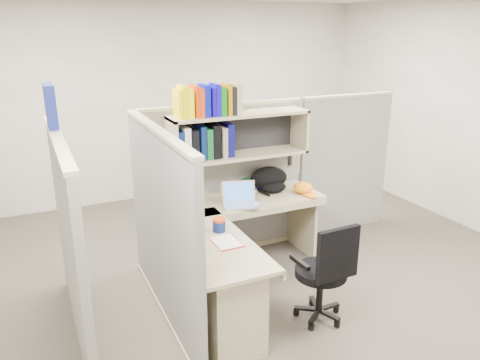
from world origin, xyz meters
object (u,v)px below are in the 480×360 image
laptop (240,195)px  backpack (271,180)px  task_chair (323,287)px  snack_canister (219,225)px  desk (233,273)px

laptop → backpack: (0.48, 0.28, 0.01)m
laptop → task_chair: bearing=-56.8°
snack_canister → task_chair: size_ratio=0.13×
laptop → backpack: 0.55m
backpack → task_chair: 1.37m
desk → task_chair: size_ratio=1.93×
snack_canister → task_chair: (0.69, -0.54, -0.47)m
snack_canister → task_chair: bearing=-38.1°
backpack → task_chair: (-0.18, -1.26, -0.53)m
backpack → snack_canister: 1.13m
task_chair → snack_canister: bearing=141.9°
backpack → snack_canister: (-0.87, -0.71, -0.06)m
laptop → snack_canister: laptop is taller
desk → task_chair: 0.74m
backpack → snack_canister: size_ratio=3.56×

